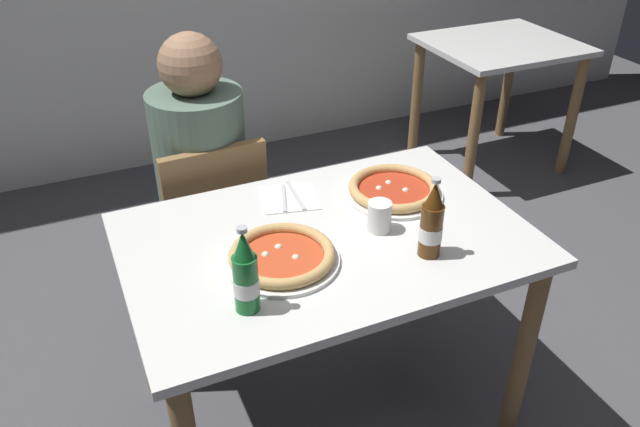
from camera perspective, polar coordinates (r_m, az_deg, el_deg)
ground_plane at (r=2.40m, az=0.51°, el=-17.02°), size 8.00×8.00×0.00m
dining_table_main at (r=1.96m, az=0.60°, el=-4.79°), size 1.20×0.80×0.75m
chair_behind_table at (r=2.47m, az=-9.73°, el=-0.96°), size 0.42×0.42×0.85m
diner_seated at (r=2.46m, az=-10.33°, el=1.60°), size 0.34×0.34×1.21m
dining_table_background at (r=3.82m, az=15.72°, el=12.38°), size 0.80×0.70×0.75m
pizza_margherita_near at (r=1.77m, az=-3.43°, el=-3.88°), size 0.33×0.33×0.04m
pizza_marinara_far at (r=2.10m, az=6.65°, el=2.15°), size 0.33×0.33×0.04m
beer_bottle_left at (r=1.58m, az=-6.72°, el=-5.59°), size 0.07×0.07×0.25m
beer_bottle_center at (r=1.78m, az=10.02°, el=-0.89°), size 0.07×0.07×0.25m
napkin_with_cutlery at (r=2.08m, az=-2.74°, el=1.44°), size 0.22×0.22×0.01m
paper_cup at (r=1.90m, az=5.37°, el=-0.26°), size 0.07×0.07×0.09m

